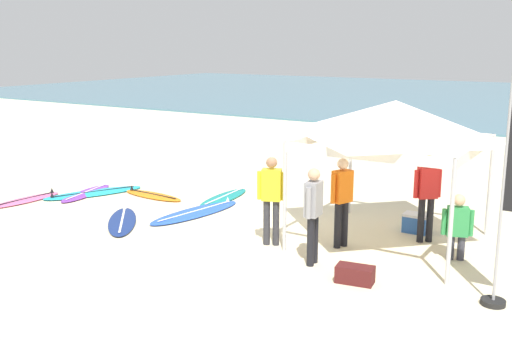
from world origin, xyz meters
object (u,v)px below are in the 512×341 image
(banner_flag, at_px, (511,203))
(person_yellow, at_px, (271,195))
(surfboard_teal, at_px, (224,197))
(surfboard_pink, at_px, (26,200))
(surfboard_blue, at_px, (196,212))
(surfboard_purple, at_px, (86,193))
(canopy_tent, at_px, (395,120))
(surfboard_orange, at_px, (153,195))
(gear_bag_near_tent, at_px, (355,274))
(cooler_box, at_px, (416,223))
(person_green, at_px, (457,224))
(person_orange, at_px, (342,196))
(person_red, at_px, (427,192))
(person_grey, at_px, (313,210))
(surfboard_cyan, at_px, (93,193))
(surfboard_navy, at_px, (122,221))

(banner_flag, bearing_deg, person_yellow, 172.36)
(surfboard_teal, bearing_deg, surfboard_pink, -145.24)
(surfboard_blue, distance_m, banner_flag, 7.11)
(surfboard_teal, xyz_separation_m, banner_flag, (7.00, -2.90, 1.54))
(surfboard_purple, xyz_separation_m, banner_flag, (10.24, -1.39, 1.54))
(canopy_tent, relative_size, surfboard_orange, 1.64)
(gear_bag_near_tent, height_order, cooler_box, cooler_box)
(person_green, xyz_separation_m, gear_bag_near_tent, (-1.10, -1.93, -0.52))
(person_orange, bearing_deg, person_yellow, -153.28)
(person_orange, bearing_deg, person_green, 12.96)
(person_yellow, height_order, gear_bag_near_tent, person_yellow)
(canopy_tent, bearing_deg, person_red, 35.29)
(surfboard_teal, relative_size, surfboard_orange, 1.10)
(surfboard_teal, height_order, person_grey, person_grey)
(canopy_tent, bearing_deg, person_green, -11.82)
(surfboard_orange, height_order, cooler_box, cooler_box)
(surfboard_teal, bearing_deg, canopy_tent, -12.17)
(surfboard_cyan, relative_size, person_yellow, 1.51)
(surfboard_purple, distance_m, surfboard_cyan, 0.18)
(person_yellow, height_order, person_green, person_yellow)
(gear_bag_near_tent, bearing_deg, person_grey, 158.58)
(person_green, bearing_deg, surfboard_navy, -166.97)
(surfboard_navy, xyz_separation_m, cooler_box, (5.55, 2.71, 0.16))
(canopy_tent, distance_m, person_yellow, 2.69)
(surfboard_pink, xyz_separation_m, surfboard_cyan, (0.87, 1.36, -0.00))
(surfboard_teal, distance_m, surfboard_orange, 1.83)
(surfboard_purple, bearing_deg, person_red, 6.18)
(person_grey, bearing_deg, person_orange, 87.54)
(surfboard_purple, relative_size, person_yellow, 1.18)
(canopy_tent, height_order, surfboard_pink, canopy_tent)
(surfboard_navy, height_order, surfboard_cyan, same)
(person_green, relative_size, gear_bag_near_tent, 2.00)
(surfboard_blue, bearing_deg, person_grey, -21.03)
(surfboard_purple, bearing_deg, surfboard_navy, -27.11)
(surfboard_blue, height_order, person_yellow, person_yellow)
(canopy_tent, height_order, surfboard_purple, canopy_tent)
(surfboard_pink, height_order, banner_flag, banner_flag)
(surfboard_blue, height_order, person_green, person_green)
(surfboard_purple, height_order, person_red, person_red)
(surfboard_navy, distance_m, cooler_box, 6.18)
(gear_bag_near_tent, bearing_deg, surfboard_cyan, 167.16)
(person_red, bearing_deg, person_grey, -120.30)
(surfboard_orange, height_order, surfboard_blue, same)
(surfboard_pink, relative_size, person_green, 1.55)
(surfboard_purple, xyz_separation_m, surfboard_orange, (1.59, 0.73, 0.00))
(person_red, xyz_separation_m, banner_flag, (1.82, -2.30, 0.59))
(surfboard_blue, xyz_separation_m, person_yellow, (2.53, -0.90, 0.95))
(surfboard_purple, bearing_deg, banner_flag, -7.74)
(surfboard_purple, height_order, person_orange, person_orange)
(surfboard_orange, bearing_deg, banner_flag, -13.76)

